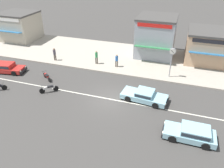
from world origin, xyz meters
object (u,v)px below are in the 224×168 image
motorcycle_2 (49,88)px  hatchback_pale_blue_3 (191,133)px  motorcycle_0 (47,76)px  pedestrian_by_shop (117,60)px  shopfront_far_kios (20,26)px  pedestrian_mid_kerb (96,56)px  street_clock (172,55)px  hatchback_red_0 (7,67)px  pedestrian_near_clock (55,53)px  sedan_pale_blue_1 (145,96)px  shopfront_mid_block (156,36)px  shopfront_corner_warung (213,46)px

motorcycle_2 → hatchback_pale_blue_3: bearing=-9.9°
hatchback_pale_blue_3 → motorcycle_0: hatchback_pale_blue_3 is taller
pedestrian_by_shop → shopfront_far_kios: 18.58m
shopfront_far_kios → pedestrian_mid_kerb: bearing=-18.5°
motorcycle_0 → street_clock: size_ratio=0.46×
shopfront_far_kios → motorcycle_2: bearing=-44.2°
hatchback_red_0 → pedestrian_by_shop: (12.01, 5.10, 0.50)m
motorcycle_0 → pedestrian_near_clock: bearing=109.7°
hatchback_red_0 → hatchback_pale_blue_3: (20.87, -4.74, -0.00)m
shopfront_far_kios → pedestrian_by_shop: bearing=-16.0°
sedan_pale_blue_1 → motorcycle_0: bearing=176.7°
hatchback_pale_blue_3 → pedestrian_near_clock: 19.36m
motorcycle_0 → pedestrian_near_clock: 4.93m
hatchback_pale_blue_3 → pedestrian_near_clock: size_ratio=2.32×
motorcycle_0 → pedestrian_by_shop: (6.52, 5.25, 0.66)m
pedestrian_by_shop → shopfront_far_kios: bearing=164.0°
street_clock → pedestrian_mid_kerb: 9.20m
shopfront_mid_block → motorcycle_2: bearing=-123.9°
sedan_pale_blue_1 → street_clock: size_ratio=1.33×
pedestrian_near_clock → pedestrian_by_shop: size_ratio=1.03×
motorcycle_2 → pedestrian_near_clock: 7.59m
sedan_pale_blue_1 → pedestrian_near_clock: 13.80m
sedan_pale_blue_1 → shopfront_far_kios: size_ratio=0.78×
pedestrian_mid_kerb → shopfront_mid_block: size_ratio=0.29×
pedestrian_by_shop → shopfront_mid_block: (3.78, 5.40, 1.67)m
street_clock → pedestrian_near_clock: (-14.55, -0.06, -1.60)m
hatchback_red_0 → sedan_pale_blue_1: hatchback_red_0 is taller
pedestrian_mid_kerb → hatchback_red_0: bearing=-151.1°
motorcycle_2 → motorcycle_0: bearing=126.9°
hatchback_red_0 → shopfront_mid_block: (15.79, 10.51, 2.16)m
hatchback_pale_blue_3 → shopfront_mid_block: shopfront_mid_block is taller
sedan_pale_blue_1 → pedestrian_near_clock: bearing=157.7°
pedestrian_by_shop → sedan_pale_blue_1: bearing=-52.1°
pedestrian_near_clock → pedestrian_mid_kerb: bearing=7.5°
sedan_pale_blue_1 → shopfront_corner_warung: shopfront_corner_warung is taller
hatchback_red_0 → street_clock: (18.39, 4.50, 2.13)m
shopfront_mid_block → shopfront_far_kios: size_ratio=1.04×
street_clock → shopfront_mid_block: size_ratio=0.56×
hatchback_pale_blue_3 → pedestrian_mid_kerb: size_ratio=2.23×
shopfront_far_kios → shopfront_mid_block: bearing=0.7°
hatchback_pale_blue_3 → pedestrian_mid_kerb: bearing=139.3°
street_clock → pedestrian_by_shop: bearing=174.6°
street_clock → pedestrian_by_shop: street_clock is taller
sedan_pale_blue_1 → pedestrian_by_shop: 7.48m
pedestrian_by_shop → shopfront_mid_block: shopfront_mid_block is taller
pedestrian_by_shop → motorcycle_0: bearing=-141.2°
hatchback_red_0 → hatchback_pale_blue_3: size_ratio=1.06×
motorcycle_0 → pedestrian_by_shop: size_ratio=0.97×
street_clock → shopfront_mid_block: bearing=113.4°
hatchback_red_0 → pedestrian_mid_kerb: size_ratio=2.37×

